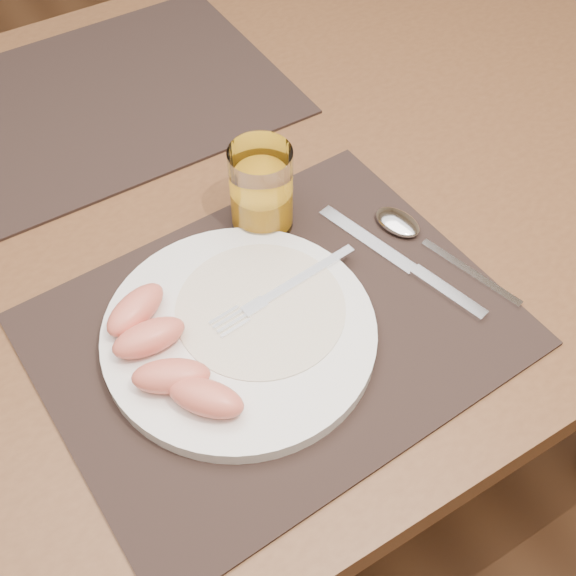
% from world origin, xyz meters
% --- Properties ---
extents(ground, '(5.00, 5.00, 0.00)m').
position_xyz_m(ground, '(0.00, 0.00, 0.00)').
color(ground, '#56341D').
rests_on(ground, ground).
extents(table, '(1.40, 0.90, 0.75)m').
position_xyz_m(table, '(0.00, 0.00, 0.67)').
color(table, brown).
rests_on(table, ground).
extents(placemat_near, '(0.47, 0.37, 0.00)m').
position_xyz_m(placemat_near, '(-0.02, -0.22, 0.75)').
color(placemat_near, black).
rests_on(placemat_near, table).
extents(placemat_far, '(0.45, 0.35, 0.00)m').
position_xyz_m(placemat_far, '(-0.02, 0.22, 0.75)').
color(placemat_far, black).
rests_on(placemat_far, table).
extents(plate, '(0.27, 0.27, 0.02)m').
position_xyz_m(plate, '(-0.06, -0.21, 0.76)').
color(plate, white).
rests_on(plate, placemat_near).
extents(plate_dressing, '(0.17, 0.17, 0.00)m').
position_xyz_m(plate_dressing, '(-0.03, -0.20, 0.77)').
color(plate_dressing, white).
rests_on(plate_dressing, plate).
extents(fork, '(0.18, 0.04, 0.00)m').
position_xyz_m(fork, '(-0.01, -0.19, 0.77)').
color(fork, silver).
rests_on(fork, plate).
extents(knife, '(0.07, 0.22, 0.01)m').
position_xyz_m(knife, '(0.14, -0.23, 0.76)').
color(knife, silver).
rests_on(knife, placemat_near).
extents(spoon, '(0.07, 0.19, 0.01)m').
position_xyz_m(spoon, '(0.17, -0.18, 0.76)').
color(spoon, silver).
rests_on(spoon, placemat_near).
extents(juice_glass, '(0.07, 0.07, 0.10)m').
position_xyz_m(juice_glass, '(0.04, -0.09, 0.80)').
color(juice_glass, white).
rests_on(juice_glass, placemat_near).
extents(grapefruit_wedges, '(0.09, 0.19, 0.03)m').
position_xyz_m(grapefruit_wedges, '(-0.13, -0.21, 0.78)').
color(grapefruit_wedges, '#E4755D').
rests_on(grapefruit_wedges, plate).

